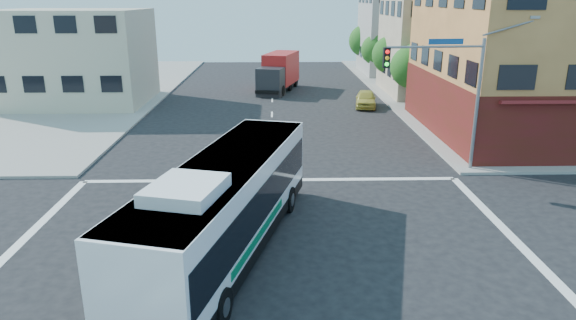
{
  "coord_description": "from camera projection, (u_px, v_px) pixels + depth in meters",
  "views": [
    {
      "loc": [
        0.28,
        -15.27,
        8.94
      ],
      "look_at": [
        0.79,
        5.18,
        2.45
      ],
      "focal_mm": 32.0,
      "sensor_mm": 36.0,
      "label": 1
    }
  ],
  "objects": [
    {
      "name": "street_tree_d",
      "position": [
        365.0,
        39.0,
        65.84
      ],
      "size": [
        4.0,
        4.0,
        6.03
      ],
      "color": "#382214",
      "rests_on": "ground"
    },
    {
      "name": "transit_bus",
      "position": [
        227.0,
        205.0,
        18.28
      ],
      "size": [
        6.05,
        13.32,
        3.86
      ],
      "rotation": [
        0.0,
        0.0,
        -0.26
      ],
      "color": "black",
      "rests_on": "ground"
    },
    {
      "name": "building_east_near",
      "position": [
        451.0,
        46.0,
        48.67
      ],
      "size": [
        12.06,
        10.06,
        9.0
      ],
      "color": "#C0B192",
      "rests_on": "ground"
    },
    {
      "name": "ground",
      "position": [
        268.0,
        276.0,
        17.25
      ],
      "size": [
        120.0,
        120.0,
        0.0
      ],
      "primitive_type": "plane",
      "color": "black",
      "rests_on": "ground"
    },
    {
      "name": "street_tree_c",
      "position": [
        377.0,
        48.0,
        58.34
      ],
      "size": [
        3.4,
        3.4,
        5.29
      ],
      "color": "#382214",
      "rests_on": "ground"
    },
    {
      "name": "signal_mast_ne",
      "position": [
        448.0,
        79.0,
        26.08
      ],
      "size": [
        7.91,
        1.13,
        8.07
      ],
      "color": "gray",
      "rests_on": "ground"
    },
    {
      "name": "parked_car",
      "position": [
        366.0,
        99.0,
        43.65
      ],
      "size": [
        2.34,
        4.39,
        1.42
      ],
      "primitive_type": "imported",
      "rotation": [
        0.0,
        0.0,
        -0.16
      ],
      "color": "gold",
      "rests_on": "ground"
    },
    {
      "name": "building_east_far",
      "position": [
        413.0,
        32.0,
        61.86
      ],
      "size": [
        12.06,
        10.06,
        10.0
      ],
      "color": "gray",
      "rests_on": "ground"
    },
    {
      "name": "street_tree_a",
      "position": [
        413.0,
        64.0,
        43.06
      ],
      "size": [
        3.6,
        3.6,
        5.53
      ],
      "color": "#382214",
      "rests_on": "ground"
    },
    {
      "name": "box_truck",
      "position": [
        279.0,
        73.0,
        50.97
      ],
      "size": [
        4.43,
        8.47,
        3.66
      ],
      "rotation": [
        0.0,
        0.0,
        -0.27
      ],
      "color": "#242529",
      "rests_on": "ground"
    },
    {
      "name": "building_west",
      "position": [
        75.0,
        57.0,
        44.2
      ],
      "size": [
        12.06,
        10.06,
        8.0
      ],
      "color": "beige",
      "rests_on": "ground"
    },
    {
      "name": "street_tree_b",
      "position": [
        393.0,
        53.0,
        50.63
      ],
      "size": [
        3.8,
        3.8,
        5.79
      ],
      "color": "#382214",
      "rests_on": "ground"
    },
    {
      "name": "corner_building_ne",
      "position": [
        576.0,
        46.0,
        33.56
      ],
      "size": [
        18.1,
        15.44,
        14.0
      ],
      "color": "#D38E4B",
      "rests_on": "ground"
    }
  ]
}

